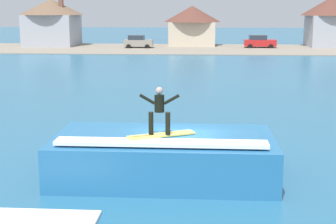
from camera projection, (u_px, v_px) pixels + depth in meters
The scene contains 10 objects.
ground_plane at pixel (179, 177), 18.12m from camera, with size 260.00×260.00×0.00m, color #266184.
wave_crest at pixel (164, 156), 17.90m from camera, with size 7.54×4.08×1.66m.
surfboard at pixel (161, 135), 17.11m from camera, with size 2.24×1.42×0.06m.
surfer at pixel (159, 108), 16.86m from camera, with size 1.32×0.32×1.58m.
shoreline_bank at pixel (198, 49), 71.70m from camera, with size 120.00×17.66×0.10m.
car_near_shore at pixel (138, 42), 73.10m from camera, with size 4.02×2.17×1.86m.
car_far_shore at pixel (259, 42), 73.34m from camera, with size 4.45×2.30×1.86m.
house_with_chimney at pixel (52, 20), 76.88m from camera, with size 9.45×9.45×7.16m.
house_gabled_white at pixel (330, 19), 74.85m from camera, with size 8.41×8.41×7.11m.
house_small_cottage at pixel (192, 23), 77.00m from camera, with size 8.36×8.36×5.92m.
Camera 1 is at (0.79, -17.28, 5.86)m, focal length 55.45 mm.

